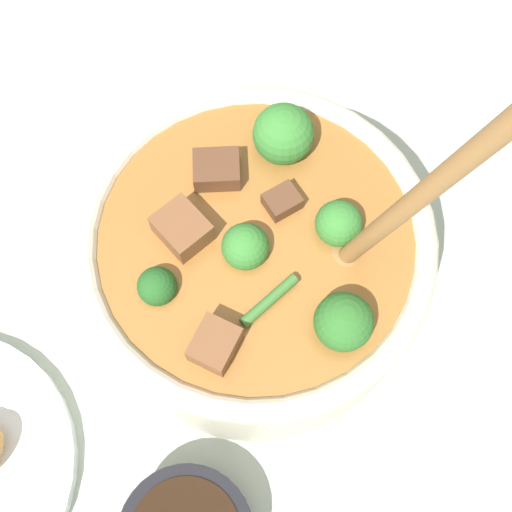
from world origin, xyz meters
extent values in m
plane|color=#ADBCAD|center=(0.00, 0.00, 0.00)|extent=(4.00, 4.00, 0.00)
cylinder|color=beige|center=(0.00, 0.00, 0.05)|extent=(0.24, 0.24, 0.10)
torus|color=beige|center=(0.00, 0.00, 0.10)|extent=(0.24, 0.24, 0.02)
cylinder|color=#9E662D|center=(0.00, 0.00, 0.07)|extent=(0.22, 0.22, 0.07)
sphere|color=#387F33|center=(-0.03, 0.07, 0.12)|extent=(0.04, 0.04, 0.04)
cylinder|color=#6B9956|center=(-0.03, 0.07, 0.09)|extent=(0.01, 0.01, 0.02)
sphere|color=#387F33|center=(0.00, -0.01, 0.11)|extent=(0.03, 0.03, 0.03)
cylinder|color=#6B9956|center=(0.00, -0.01, 0.09)|extent=(0.01, 0.01, 0.01)
sphere|color=#235B23|center=(-0.03, -0.07, 0.11)|extent=(0.03, 0.03, 0.03)
cylinder|color=#6B9956|center=(-0.03, -0.07, 0.09)|extent=(0.01, 0.01, 0.01)
sphere|color=#387F33|center=(0.04, 0.04, 0.12)|extent=(0.03, 0.03, 0.03)
cylinder|color=#6B9956|center=(0.04, 0.04, 0.09)|extent=(0.01, 0.01, 0.01)
sphere|color=#2D6B28|center=(0.08, -0.02, 0.12)|extent=(0.04, 0.04, 0.04)
cylinder|color=#6B9956|center=(0.08, -0.02, 0.09)|extent=(0.01, 0.01, 0.02)
cube|color=brown|center=(0.02, -0.07, 0.11)|extent=(0.03, 0.03, 0.02)
cube|color=brown|center=(0.00, 0.03, 0.11)|extent=(0.03, 0.03, 0.02)
cube|color=brown|center=(-0.04, -0.03, 0.11)|extent=(0.04, 0.03, 0.02)
cube|color=brown|center=(-0.05, 0.02, 0.11)|extent=(0.04, 0.04, 0.02)
cylinder|color=#3D7533|center=(0.03, -0.03, 0.11)|extent=(0.02, 0.05, 0.01)
ellipsoid|color=olive|center=(0.05, 0.02, 0.10)|extent=(0.04, 0.03, 0.01)
cylinder|color=olive|center=(0.08, 0.04, 0.22)|extent=(0.07, 0.04, 0.23)
camera|label=1|loc=(0.10, -0.14, 0.49)|focal=45.00mm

